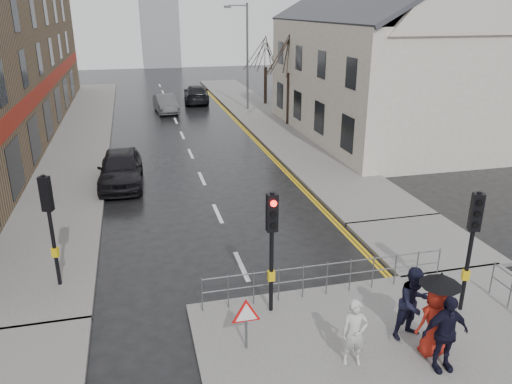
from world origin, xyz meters
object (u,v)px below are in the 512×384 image
pedestrian_a (354,333)px  pedestrian_b (414,303)px  pedestrian_d (445,333)px  pedestrian_with_umbrella (436,312)px  car_parked (121,168)px  car_mid (166,104)px

pedestrian_a → pedestrian_b: 1.92m
pedestrian_a → pedestrian_d: pedestrian_d is taller
pedestrian_b → pedestrian_d: 1.23m
pedestrian_a → pedestrian_with_umbrella: size_ratio=0.76×
pedestrian_a → pedestrian_b: size_ratio=0.86×
pedestrian_with_umbrella → pedestrian_d: bearing=-99.1°
pedestrian_b → pedestrian_with_umbrella: pedestrian_with_umbrella is taller
pedestrian_with_umbrella → pedestrian_d: 0.56m
pedestrian_a → pedestrian_d: size_ratio=0.87×
pedestrian_with_umbrella → car_parked: size_ratio=0.44×
pedestrian_d → car_parked: 16.54m
pedestrian_b → car_mid: size_ratio=0.45×
pedestrian_a → pedestrian_with_umbrella: bearing=9.4°
pedestrian_b → pedestrian_with_umbrella: 0.76m
pedestrian_a → car_parked: 15.23m
pedestrian_with_umbrella → car_parked: 16.12m
pedestrian_b → car_mid: (-3.70, 30.46, -0.39)m
car_parked → car_mid: (3.31, 16.74, -0.13)m
pedestrian_d → car_mid: size_ratio=0.44×
pedestrian_b → car_mid: pedestrian_b is taller
pedestrian_b → car_mid: bearing=84.9°
pedestrian_b → car_mid: 30.69m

